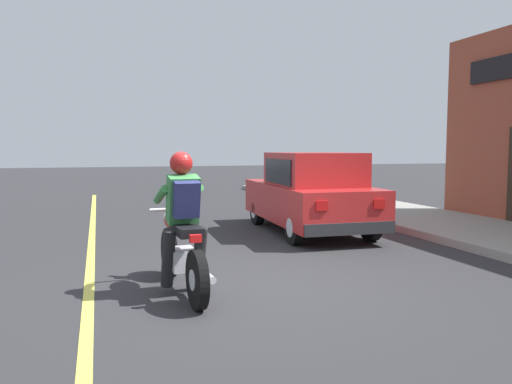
{
  "coord_description": "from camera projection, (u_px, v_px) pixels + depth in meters",
  "views": [
    {
      "loc": [
        -1.67,
        -5.54,
        1.66
      ],
      "look_at": [
        0.77,
        2.1,
        0.95
      ],
      "focal_mm": 35.0,
      "sensor_mm": 36.0,
      "label": 1
    }
  ],
  "objects": [
    {
      "name": "lane_stripe",
      "position": [
        91.0,
        249.0,
        8.21
      ],
      "size": [
        0.12,
        19.8,
        0.01
      ],
      "primitive_type": "cube",
      "color": "#D1C64C",
      "rests_on": "ground"
    },
    {
      "name": "car_hatchback",
      "position": [
        310.0,
        194.0,
        9.78
      ],
      "size": [
        1.79,
        3.84,
        1.57
      ],
      "color": "black",
      "rests_on": "ground"
    },
    {
      "name": "sidewalk_curb",
      "position": [
        449.0,
        225.0,
        10.33
      ],
      "size": [
        2.6,
        22.0,
        0.14
      ],
      "primitive_type": "cube",
      "color": "gray",
      "rests_on": "ground"
    },
    {
      "name": "ground_plane",
      "position": [
        248.0,
        288.0,
        5.91
      ],
      "size": [
        80.0,
        80.0,
        0.0
      ],
      "primitive_type": "plane",
      "color": "#2B2B2D"
    },
    {
      "name": "motorcycle_with_rider",
      "position": [
        182.0,
        234.0,
        5.71
      ],
      "size": [
        0.58,
        2.02,
        1.62
      ],
      "color": "black",
      "rests_on": "ground"
    }
  ]
}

